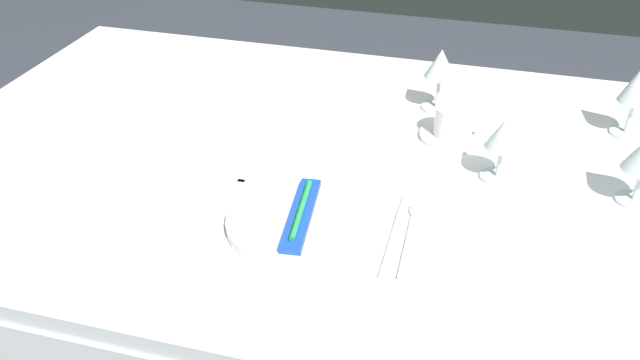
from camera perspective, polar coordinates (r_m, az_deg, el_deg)
dining_table at (r=1.42m, az=2.52°, el=-1.24°), size 1.80×1.11×0.74m
dinner_plate at (r=1.19m, az=-1.56°, el=-3.46°), size 0.26×0.26×0.02m
toothbrush_package at (r=1.18m, az=-1.57°, el=-2.81°), size 0.06×0.21×0.02m
fork_outer at (r=1.27m, az=-7.76°, el=-1.63°), size 0.03×0.22×0.00m
dinner_knife at (r=1.17m, az=6.35°, el=-4.67°), size 0.02×0.24×0.00m
spoon_soup at (r=1.19m, az=7.68°, el=-4.14°), size 0.03×0.21×0.01m
saucer_left at (r=1.48m, az=10.95°, el=3.64°), size 0.14×0.14×0.01m
coffee_cup_left at (r=1.46m, az=11.17°, el=4.88°), size 0.10×0.08×0.06m
wine_glass_centre at (r=1.57m, az=24.99°, el=7.01°), size 0.07×0.07×0.16m
wine_glass_left at (r=1.32m, az=15.07°, el=3.48°), size 0.07×0.07×0.13m
wine_glass_far at (r=1.56m, az=10.02°, el=9.23°), size 0.07×0.07×0.15m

